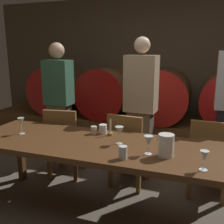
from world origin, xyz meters
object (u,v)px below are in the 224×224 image
Objects in this scene: wine_barrel_center at (164,95)px; wine_glass_center_left at (119,131)px; wine_glass_far_left at (21,122)px; cup_center_right at (123,152)px; chair_center at (128,147)px; chair_left at (64,139)px; guest_left at (59,101)px; candle_center at (110,131)px; chair_right at (209,155)px; wine_barrel_left at (108,92)px; cup_center_left at (103,129)px; guest_center at (141,107)px; dining_table at (112,151)px; wine_glass_far_right at (204,157)px; pitcher at (166,145)px; wine_barrel_far_left at (61,89)px; wine_glass_center_right at (148,141)px; cup_far_left at (94,130)px.

wine_barrel_center is 5.79× the size of wine_glass_center_left.
wine_glass_far_left is 1.62× the size of cup_center_right.
cup_center_right is at bearing 108.72° from chair_center.
wine_barrel_center reaches higher than chair_left.
guest_left is 9.26× the size of candle_center.
chair_right is 0.53× the size of guest_left.
guest_left is (-1.17, 0.50, 0.37)m from chair_center.
wine_glass_center_left is at bearing -66.92° from wine_barrel_left.
cup_center_left is at bearing 161.00° from candle_center.
wine_glass_far_left is (-1.81, -0.68, 0.37)m from chair_right.
guest_center is at bearing -91.66° from chair_center.
candle_center reaches higher than cup_center_left.
dining_table is 0.64m from chair_center.
wine_glass_far_left is 1.15× the size of wine_glass_far_right.
wine_glass_center_left is (0.08, -0.57, 0.37)m from chair_center.
wine_barrel_center reaches higher than wine_glass_far_left.
guest_left is (-0.36, 0.52, 0.37)m from chair_left.
pitcher is at bearing 27.54° from cup_center_right.
wine_barrel_far_left is at bearing 136.90° from wine_glass_far_right.
wine_glass_center_right is (0.35, -0.11, 0.17)m from dining_table.
wine_barrel_center is at bearing 81.96° from candle_center.
wine_barrel_left reaches higher than chair_center.
wine_barrel_far_left is at bearing -67.62° from chair_left.
chair_center is 0.95m from cup_center_right.
wine_barrel_center is 2.35m from wine_glass_far_left.
chair_right is 2.12m from guest_left.
chair_center is 1.33m from guest_left.
guest_left is at bearing -11.42° from chair_right.
candle_center is 1.07× the size of wine_glass_far_left.
wine_glass_far_left is (-1.12, -2.07, -0.01)m from wine_barrel_center.
wine_glass_center_right is at bearing -27.21° from wine_glass_center_left.
wine_glass_center_left is (1.02, 0.05, -0.01)m from wine_glass_far_left.
cup_far_left is (1.43, -1.83, -0.09)m from wine_barrel_far_left.
candle_center is 1.11× the size of wine_glass_center_left.
guest_center is (0.86, 0.40, 0.39)m from chair_left.
guest_center is 9.54× the size of candle_center.
guest_left is 9.94× the size of wine_glass_far_left.
wine_barrel_left is at bearing 124.21° from wine_glass_far_right.
chair_left is 8.50× the size of cup_center_right.
dining_table is at bearing 39.45° from chair_right.
candle_center is 0.99× the size of pitcher.
cup_center_left is at bearing 150.89° from pitcher.
wine_glass_center_left is at bearing 152.79° from wine_glass_center_right.
chair_left is 1.54m from pitcher.
cup_center_right is (0.13, -0.31, -0.06)m from wine_glass_center_left.
wine_glass_far_right is (1.74, -0.26, -0.02)m from wine_glass_far_left.
guest_center is (0.83, -1.06, 0.01)m from wine_barrel_left.
wine_barrel_far_left and wine_barrel_left have the same top height.
cup_center_left is 0.89× the size of cup_center_right.
wine_glass_center_right is at bearing 159.70° from wine_glass_far_right.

